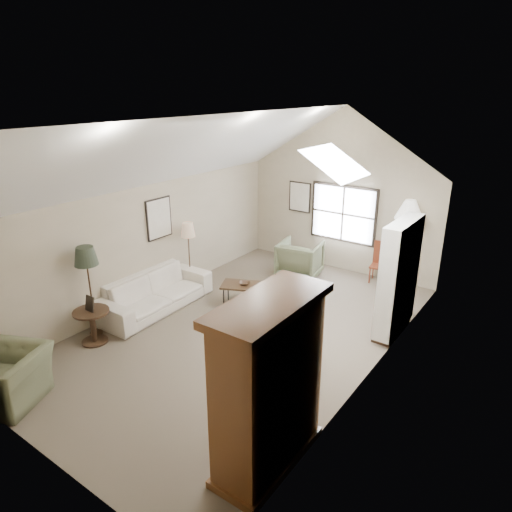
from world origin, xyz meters
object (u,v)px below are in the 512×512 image
Objects in this scene: sofa at (155,292)px; coffee_table at (245,295)px; armoire at (269,386)px; side_chair at (379,263)px; armchair_near at (1,376)px; armchair_far at (300,260)px; side_table at (93,326)px.

sofa is 1.87m from coffee_table.
armoire is 6.21m from side_chair.
coffee_table is (1.08, 4.55, -0.14)m from armchair_near.
side_table is at bearing 62.08° from armchair_far.
sofa is at bearing 52.92° from armchair_far.
armoire is at bearing -88.83° from side_chair.
armoire reaches higher than armchair_near.
sofa reaches higher than coffee_table.
side_chair is (1.83, 2.85, 0.24)m from coffee_table.
armoire is 3.45× the size of side_table.
armoire is at bearing -6.54° from side_table.
sofa is 3.99× the size of side_table.
coffee_table is at bearing 130.71° from armoire.
side_table is (-1.50, -4.81, -0.13)m from armchair_far.
sofa is (-4.25, 2.08, -0.73)m from armoire.
side_chair is at bearing -40.85° from sofa.
sofa is at bearing 93.58° from side_table.
side_chair reaches higher than armchair_near.
armoire reaches higher than armchair_far.
armchair_far is (-2.65, 5.29, -0.65)m from armoire.
sofa is at bearing 153.96° from armoire.
armoire is at bearing 105.96° from armchair_far.
side_chair is (-0.96, 6.10, -0.61)m from armoire.
side_chair reaches higher than coffee_table.
side_table is at bearing 173.46° from armoire.
armchair_near is 1.21× the size of armchair_far.
armchair_far is at bearing 85.86° from coffee_table.
coffee_table is at bearing -130.55° from side_chair.
side_table is 0.65× the size of side_chair.
armchair_far is 1.01× the size of side_chair.
armchair_far is at bearing 116.60° from armoire.
side_chair is at bearing 57.27° from coffee_table.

